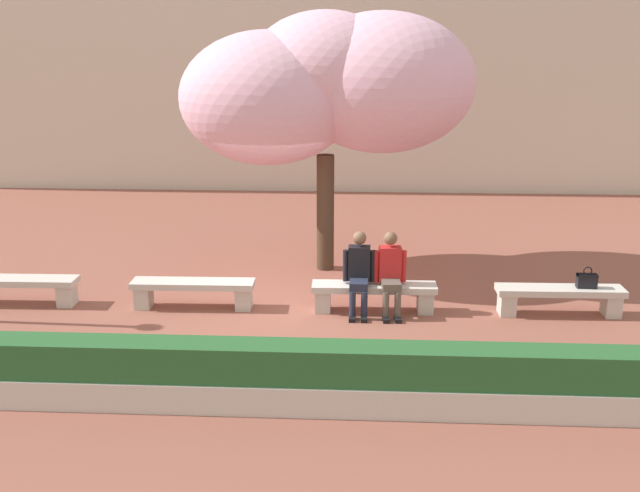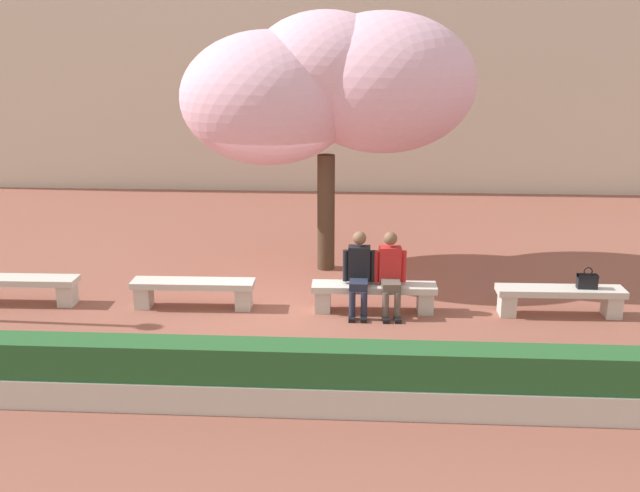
% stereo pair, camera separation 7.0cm
% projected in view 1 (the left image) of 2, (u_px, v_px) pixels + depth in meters
% --- Properties ---
extents(ground_plane, '(100.00, 100.00, 0.00)m').
position_uv_depth(ground_plane, '(283.00, 309.00, 11.89)').
color(ground_plane, '#8E5142').
extents(building_facade, '(28.00, 4.00, 7.26)m').
position_uv_depth(building_facade, '(322.00, 55.00, 21.80)').
color(building_facade, beige).
rests_on(building_facade, ground).
extents(stone_bench_west_end, '(1.95, 0.45, 0.45)m').
position_uv_depth(stone_bench_west_end, '(17.00, 286.00, 12.03)').
color(stone_bench_west_end, beige).
rests_on(stone_bench_west_end, ground).
extents(stone_bench_near_west, '(1.95, 0.45, 0.45)m').
position_uv_depth(stone_bench_near_west, '(193.00, 289.00, 11.88)').
color(stone_bench_near_west, beige).
rests_on(stone_bench_near_west, ground).
extents(stone_bench_center, '(1.95, 0.45, 0.45)m').
position_uv_depth(stone_bench_center, '(374.00, 293.00, 11.73)').
color(stone_bench_center, beige).
rests_on(stone_bench_center, ground).
extents(stone_bench_near_east, '(1.95, 0.45, 0.45)m').
position_uv_depth(stone_bench_near_east, '(560.00, 296.00, 11.57)').
color(stone_bench_near_east, beige).
rests_on(stone_bench_near_east, ground).
extents(person_seated_left, '(0.51, 0.68, 1.29)m').
position_uv_depth(person_seated_left, '(359.00, 270.00, 11.58)').
color(person_seated_left, black).
rests_on(person_seated_left, ground).
extents(person_seated_right, '(0.51, 0.70, 1.29)m').
position_uv_depth(person_seated_right, '(390.00, 270.00, 11.55)').
color(person_seated_right, black).
rests_on(person_seated_right, ground).
extents(handbag, '(0.30, 0.15, 0.34)m').
position_uv_depth(handbag, '(587.00, 280.00, 11.49)').
color(handbag, black).
rests_on(handbag, stone_bench_near_east).
extents(cherry_tree_main, '(5.15, 3.31, 4.63)m').
position_uv_depth(cherry_tree_main, '(329.00, 85.00, 13.01)').
color(cherry_tree_main, '#473323').
rests_on(cherry_tree_main, ground).
extents(planter_hedge_foreground, '(12.97, 0.50, 0.80)m').
position_uv_depth(planter_hedge_foreground, '(254.00, 377.00, 8.66)').
color(planter_hedge_foreground, beige).
rests_on(planter_hedge_foreground, ground).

